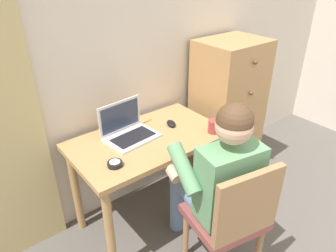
# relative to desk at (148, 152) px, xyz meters

# --- Properties ---
(wall_back) EXTENTS (4.80, 0.05, 2.50)m
(wall_back) POSITION_rel_desk_xyz_m (0.36, 0.38, 0.63)
(wall_back) COLOR beige
(wall_back) RESTS_ON ground_plane
(desk) EXTENTS (1.05, 0.62, 0.74)m
(desk) POSITION_rel_desk_xyz_m (0.00, 0.00, 0.00)
(desk) COLOR tan
(desk) RESTS_ON ground_plane
(dresser) EXTENTS (0.55, 0.47, 1.25)m
(dresser) POSITION_rel_desk_xyz_m (0.92, 0.10, 0.01)
(dresser) COLOR tan
(dresser) RESTS_ON ground_plane
(chair) EXTENTS (0.49, 0.47, 0.88)m
(chair) POSITION_rel_desk_xyz_m (0.11, -0.70, -0.13)
(chair) COLOR brown
(chair) RESTS_ON ground_plane
(person_seated) EXTENTS (0.60, 0.64, 1.20)m
(person_seated) POSITION_rel_desk_xyz_m (0.14, -0.52, 0.05)
(person_seated) COLOR #6B84AD
(person_seated) RESTS_ON ground_plane
(laptop) EXTENTS (0.37, 0.29, 0.24)m
(laptop) POSITION_rel_desk_xyz_m (-0.10, 0.09, 0.17)
(laptop) COLOR silver
(laptop) RESTS_ON desk
(computer_mouse) EXTENTS (0.09, 0.11, 0.03)m
(computer_mouse) POSITION_rel_desk_xyz_m (0.24, 0.04, 0.14)
(computer_mouse) COLOR black
(computer_mouse) RESTS_ON desk
(desk_clock) EXTENTS (0.09, 0.09, 0.03)m
(desk_clock) POSITION_rel_desk_xyz_m (-0.34, -0.15, 0.14)
(desk_clock) COLOR black
(desk_clock) RESTS_ON desk
(coffee_mug) EXTENTS (0.12, 0.08, 0.09)m
(coffee_mug) POSITION_rel_desk_xyz_m (0.41, -0.23, 0.17)
(coffee_mug) COLOR #9E3D38
(coffee_mug) RESTS_ON desk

